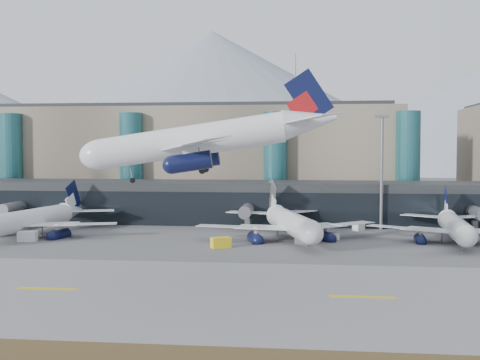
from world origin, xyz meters
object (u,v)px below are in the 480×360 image
object	(u,v)px
hero_jet	(217,130)
jet_parked_mid	(287,215)
lightmast_mid	(382,165)
jet_parked_right	(453,219)
veh_g	(335,236)
jet_parked_left	(39,212)
veh_c	(304,239)
veh_d	(359,227)
veh_a	(28,236)
veh_h	(221,243)

from	to	relation	value
hero_jet	jet_parked_mid	world-z (taller)	hero_jet
lightmast_mid	jet_parked_mid	bearing A→B (deg)	-143.07
jet_parked_right	veh_g	distance (m)	23.31
jet_parked_left	veh_c	size ratio (longest dim) A/B	11.10
veh_c	veh_d	world-z (taller)	veh_c
lightmast_mid	veh_d	bearing A→B (deg)	-158.58
lightmast_mid	veh_a	size ratio (longest dim) A/B	7.31
veh_d	veh_h	size ratio (longest dim) A/B	0.83
jet_parked_right	veh_c	size ratio (longest dim) A/B	10.11
hero_jet	jet_parked_left	bearing A→B (deg)	132.86
jet_parked_mid	veh_d	bearing A→B (deg)	-64.58
lightmast_mid	jet_parked_right	xyz separation A→B (m)	(11.96, -15.59, -10.18)
hero_jet	veh_h	size ratio (longest dim) A/B	10.43
jet_parked_right	veh_h	world-z (taller)	jet_parked_right
veh_a	veh_h	world-z (taller)	veh_a
hero_jet	veh_g	world-z (taller)	hero_jet
veh_a	veh_h	bearing A→B (deg)	-12.31
jet_parked_right	veh_g	xyz separation A→B (m)	(-23.03, -0.32, -3.59)
veh_c	veh_d	bearing A→B (deg)	104.69
veh_d	veh_h	xyz separation A→B (m)	(-27.14, -26.69, 0.14)
veh_g	jet_parked_left	bearing A→B (deg)	-107.25
veh_g	veh_a	bearing A→B (deg)	-98.22
veh_c	jet_parked_right	bearing A→B (deg)	58.78
lightmast_mid	veh_h	world-z (taller)	lightmast_mid
hero_jet	jet_parked_mid	bearing A→B (deg)	74.70
veh_d	veh_c	bearing A→B (deg)	-172.39
veh_d	veh_g	world-z (taller)	veh_d
jet_parked_left	jet_parked_right	size ratio (longest dim) A/B	1.10
lightmast_mid	veh_d	size ratio (longest dim) A/B	8.88
hero_jet	veh_h	distance (m)	34.37
veh_a	veh_c	bearing A→B (deg)	-4.81
hero_jet	veh_h	world-z (taller)	hero_jet
hero_jet	veh_a	distance (m)	56.28
veh_c	jet_parked_left	bearing A→B (deg)	-143.41
jet_parked_mid	jet_parked_left	bearing A→B (deg)	74.40
lightmast_mid	veh_c	bearing A→B (deg)	-126.54
veh_g	lightmast_mid	bearing A→B (deg)	128.34
jet_parked_left	jet_parked_mid	distance (m)	52.28
jet_parked_left	hero_jet	bearing A→B (deg)	-122.90
veh_h	hero_jet	bearing A→B (deg)	-110.36
veh_g	veh_d	bearing A→B (deg)	139.94
hero_jet	jet_parked_right	size ratio (longest dim) A/B	1.05
lightmast_mid	veh_g	bearing A→B (deg)	-124.81
jet_parked_left	veh_h	bearing A→B (deg)	-97.88
lightmast_mid	jet_parked_left	distance (m)	75.14
jet_parked_left	jet_parked_right	distance (m)	84.85
jet_parked_mid	veh_c	size ratio (longest dim) A/B	11.34
lightmast_mid	veh_d	xyz separation A→B (m)	(-5.10, -2.00, -13.60)
lightmast_mid	veh_g	distance (m)	23.77
jet_parked_mid	hero_jet	bearing A→B (deg)	153.22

